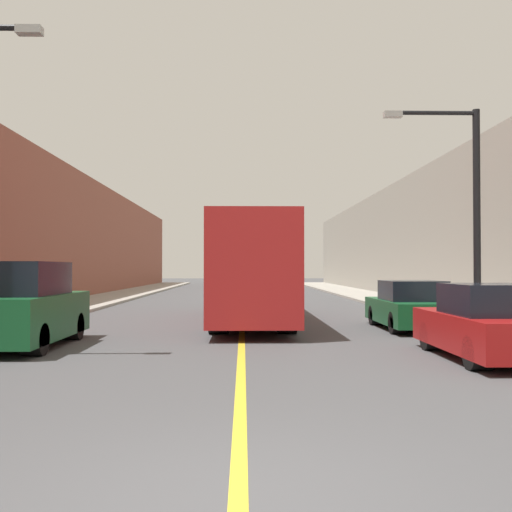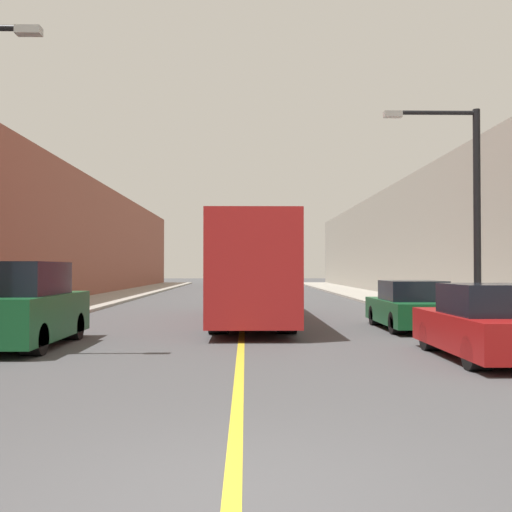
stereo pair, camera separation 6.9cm
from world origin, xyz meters
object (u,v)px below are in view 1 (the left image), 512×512
Objects in this scene: car_right_near at (490,325)px; car_right_mid at (411,307)px; bus at (251,269)px; street_lamp_right at (467,200)px; parked_suv_left at (20,308)px.

car_right_near reaches higher than car_right_mid.
car_right_near is at bearing -90.45° from car_right_mid.
bus is at bearing 119.14° from car_right_near.
car_right_mid is (4.70, -2.53, -1.12)m from bus.
car_right_near is 0.69× the size of street_lamp_right.
bus is 2.60× the size of parked_suv_left.
car_right_mid is 0.69× the size of street_lamp_right.
parked_suv_left reaches higher than car_right_near.
car_right_mid is 3.50m from street_lamp_right.
street_lamp_right reaches higher than parked_suv_left.
street_lamp_right is at bearing -32.34° from bus.
parked_suv_left is 1.06× the size of car_right_near.
street_lamp_right is (11.31, 2.59, 2.79)m from parked_suv_left.
bus is at bearing 147.66° from street_lamp_right.
car_right_near is at bearing -60.86° from bus.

